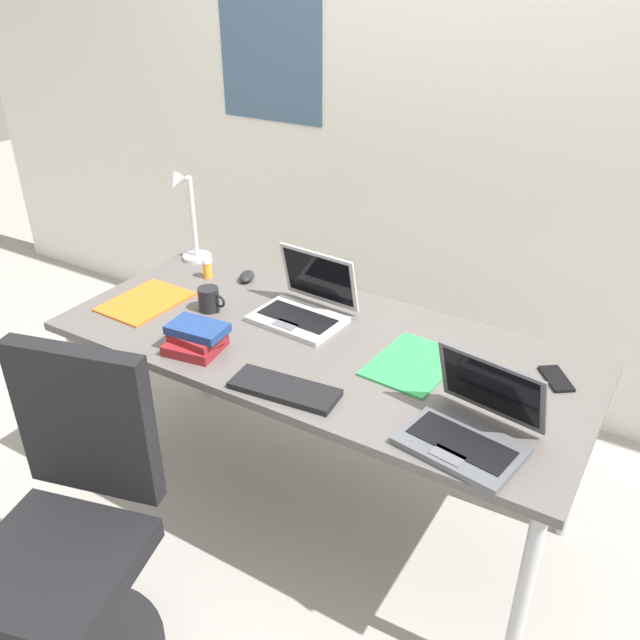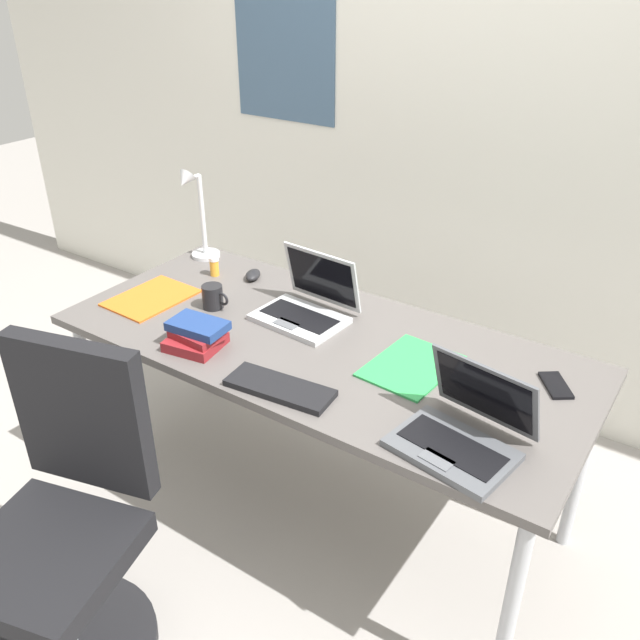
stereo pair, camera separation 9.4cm
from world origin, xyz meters
TOP-DOWN VIEW (x-y plane):
  - ground_plane at (0.00, 0.00)m, footprint 12.00×12.00m
  - wall_back at (-0.00, 1.10)m, footprint 6.00×0.13m
  - desk at (0.00, 0.00)m, footprint 1.80×0.80m
  - desk_lamp at (-0.80, 0.28)m, footprint 0.12×0.18m
  - laptop_by_keyboard at (0.61, -0.24)m, footprint 0.35×0.33m
  - laptop_front_right at (-0.13, 0.11)m, footprint 0.33×0.29m
  - external_keyboard at (0.06, -0.31)m, footprint 0.34×0.15m
  - computer_mouse at (-0.49, 0.25)m, footprint 0.09×0.11m
  - cell_phone at (0.74, 0.17)m, footprint 0.13×0.15m
  - pill_bottle at (-0.64, 0.19)m, footprint 0.04×0.04m
  - book_stack at (-0.32, -0.26)m, footprint 0.20×0.18m
  - paper_folder_back_right at (0.33, 0.03)m, footprint 0.25×0.33m
  - paper_folder_near_lamp at (-0.70, -0.10)m, footprint 0.24×0.32m
  - coffee_mug at (-0.46, -0.02)m, footprint 0.11×0.08m
  - office_chair at (-0.30, -0.87)m, footprint 0.54×0.59m

SIDE VIEW (x-z plane):
  - ground_plane at x=0.00m, z-range 0.00..0.00m
  - office_chair at x=-0.30m, z-range -0.09..0.88m
  - desk at x=0.00m, z-range 0.31..1.05m
  - paper_folder_back_right at x=0.33m, z-range 0.74..0.75m
  - paper_folder_near_lamp at x=-0.70m, z-range 0.74..0.75m
  - cell_phone at x=0.74m, z-range 0.74..0.75m
  - external_keyboard at x=0.06m, z-range 0.74..0.76m
  - computer_mouse at x=-0.49m, z-range 0.74..0.77m
  - pill_bottle at x=-0.64m, z-range 0.74..0.82m
  - book_stack at x=-0.32m, z-range 0.74..0.83m
  - coffee_mug at x=-0.46m, z-range 0.74..0.83m
  - laptop_by_keyboard at x=0.61m, z-range 0.67..0.90m
  - laptop_front_right at x=-0.13m, z-range 0.67..0.90m
  - desk_lamp at x=-0.80m, z-range 0.74..1.14m
  - wall_back at x=0.00m, z-range 0.00..2.60m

